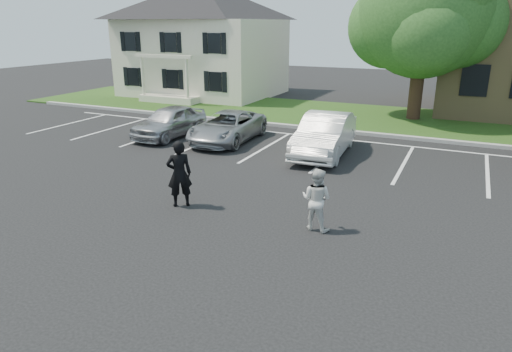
# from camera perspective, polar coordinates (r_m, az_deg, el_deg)

# --- Properties ---
(ground_plane) EXTENTS (90.00, 90.00, 0.00)m
(ground_plane) POSITION_cam_1_polar(r_m,az_deg,el_deg) (11.29, -2.17, -7.50)
(ground_plane) COLOR black
(ground_plane) RESTS_ON ground
(curb) EXTENTS (40.00, 0.30, 0.15)m
(curb) POSITION_cam_1_polar(r_m,az_deg,el_deg) (22.06, 12.24, 5.35)
(curb) COLOR #979791
(curb) RESTS_ON ground
(grass_strip) EXTENTS (44.00, 8.00, 0.08)m
(grass_strip) POSITION_cam_1_polar(r_m,az_deg,el_deg) (25.90, 14.31, 7.05)
(grass_strip) COLOR #1E400F
(grass_strip) RESTS_ON ground
(stall_lines) EXTENTS (34.00, 5.36, 0.01)m
(stall_lines) POSITION_cam_1_polar(r_m,az_deg,el_deg) (18.91, 14.21, 2.80)
(stall_lines) COLOR silver
(stall_lines) RESTS_ON ground
(house) EXTENTS (10.30, 9.22, 7.60)m
(house) POSITION_cam_1_polar(r_m,az_deg,el_deg) (33.96, -6.60, 16.54)
(house) COLOR beige
(house) RESTS_ON ground
(tree) EXTENTS (7.80, 7.20, 8.80)m
(tree) POSITION_cam_1_polar(r_m,az_deg,el_deg) (25.85, 20.53, 18.33)
(tree) COLOR black
(tree) RESTS_ON ground
(man_black_suit) EXTENTS (0.83, 0.80, 1.91)m
(man_black_suit) POSITION_cam_1_polar(r_m,az_deg,el_deg) (12.93, -9.57, 0.27)
(man_black_suit) COLOR black
(man_black_suit) RESTS_ON ground
(man_white_shirt) EXTENTS (0.84, 0.69, 1.60)m
(man_white_shirt) POSITION_cam_1_polar(r_m,az_deg,el_deg) (11.43, 7.55, -2.92)
(man_white_shirt) COLOR silver
(man_white_shirt) RESTS_ON ground
(car_silver_west) EXTENTS (1.80, 4.21, 1.42)m
(car_silver_west) POSITION_cam_1_polar(r_m,az_deg,el_deg) (21.25, -10.73, 6.71)
(car_silver_west) COLOR #ADAEB3
(car_silver_west) RESTS_ON ground
(car_silver_minivan) EXTENTS (2.33, 4.73, 1.29)m
(car_silver_minivan) POSITION_cam_1_polar(r_m,az_deg,el_deg) (20.12, -3.57, 6.15)
(car_silver_minivan) COLOR #999B9F
(car_silver_minivan) RESTS_ON ground
(car_white_sedan) EXTENTS (2.03, 4.96, 1.60)m
(car_white_sedan) POSITION_cam_1_polar(r_m,az_deg,el_deg) (18.16, 8.56, 5.12)
(car_white_sedan) COLOR silver
(car_white_sedan) RESTS_ON ground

